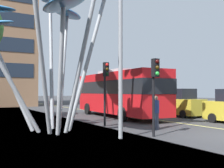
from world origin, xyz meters
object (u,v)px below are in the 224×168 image
object	(u,v)px
traffic_light_kerb_far	(106,80)
pedestrian	(156,113)
leaf_sculpture	(52,4)
traffic_light_kerb_near	(155,80)
car_parked_far	(179,103)
red_bus	(118,91)
street_lamp	(128,18)

from	to	relation	value
traffic_light_kerb_far	pedestrian	distance (m)	3.47
traffic_light_kerb_far	pedestrian	xyz separation A→B (m)	(1.65, -2.49, -1.76)
leaf_sculpture	traffic_light_kerb_near	xyz separation A→B (m)	(3.41, -3.91, -3.89)
car_parked_far	pedestrian	distance (m)	8.34
red_bus	pedestrian	bearing A→B (deg)	-105.77
car_parked_far	leaf_sculpture	bearing A→B (deg)	-164.98
red_bus	traffic_light_kerb_near	bearing A→B (deg)	-111.71
red_bus	leaf_sculpture	xyz separation A→B (m)	(-6.94, -4.97, 4.38)
street_lamp	pedestrian	size ratio (longest dim) A/B	4.63
car_parked_far	pedestrian	bearing A→B (deg)	-141.78
pedestrian	traffic_light_kerb_near	bearing A→B (deg)	-130.12
red_bus	street_lamp	xyz separation A→B (m)	(-4.69, -8.46, 3.15)
traffic_light_kerb_near	car_parked_far	world-z (taller)	traffic_light_kerb_near
red_bus	traffic_light_kerb_far	size ratio (longest dim) A/B	2.99
red_bus	leaf_sculpture	size ratio (longest dim) A/B	1.00
traffic_light_kerb_far	car_parked_far	distance (m)	8.77
leaf_sculpture	traffic_light_kerb_far	size ratio (longest dim) A/B	2.99
leaf_sculpture	traffic_light_kerb_near	distance (m)	6.48
traffic_light_kerb_near	street_lamp	world-z (taller)	street_lamp
leaf_sculpture	pedestrian	bearing A→B (deg)	-22.73
pedestrian	leaf_sculpture	bearing A→B (deg)	157.27
car_parked_far	street_lamp	bearing A→B (deg)	-144.59
traffic_light_kerb_near	red_bus	bearing A→B (deg)	68.29
traffic_light_kerb_far	pedestrian	world-z (taller)	traffic_light_kerb_far
traffic_light_kerb_near	traffic_light_kerb_far	bearing A→B (deg)	91.31
red_bus	leaf_sculpture	distance (m)	9.59
car_parked_far	street_lamp	size ratio (longest dim) A/B	0.52
red_bus	street_lamp	world-z (taller)	street_lamp
traffic_light_kerb_near	car_parked_far	xyz separation A→B (m)	(8.10, 7.00, -1.46)
traffic_light_kerb_far	car_parked_far	size ratio (longest dim) A/B	0.86
traffic_light_kerb_near	street_lamp	size ratio (longest dim) A/B	0.42
street_lamp	car_parked_far	bearing A→B (deg)	35.41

